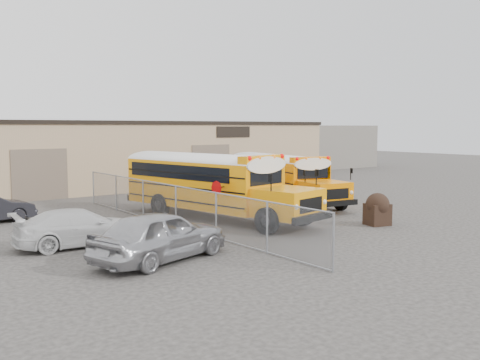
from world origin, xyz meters
TOP-DOWN VIEW (x-y plane):
  - ground at (0.00, 0.00)m, footprint 120.00×120.00m
  - warehouse at (-0.00, 19.99)m, footprint 30.20×10.20m
  - chainlink_fence at (-6.00, 3.00)m, footprint 0.07×18.07m
  - distant_building_right at (24.00, 24.00)m, footprint 10.00×8.00m
  - school_bus_left at (-4.70, 10.34)m, footprint 4.52×10.87m
  - school_bus_right at (3.61, 11.54)m, footprint 3.83×9.68m
  - tarp_bundle at (1.24, -1.90)m, footprint 1.13×1.06m
  - car_silver at (-9.32, -1.65)m, footprint 5.20×3.21m
  - car_white at (-10.56, 2.02)m, footprint 4.78×2.28m

SIDE VIEW (x-z plane):
  - ground at x=0.00m, z-range 0.00..0.00m
  - car_white at x=-10.56m, z-range 0.00..1.34m
  - tarp_bundle at x=1.24m, z-range 0.02..1.43m
  - car_silver at x=-9.32m, z-range 0.00..1.65m
  - chainlink_fence at x=-6.00m, z-range 0.00..1.80m
  - school_bus_right at x=3.61m, z-range 0.22..2.98m
  - school_bus_left at x=-4.70m, z-range 0.24..3.34m
  - distant_building_right at x=24.00m, z-range 0.00..4.40m
  - warehouse at x=0.00m, z-range 0.04..4.71m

